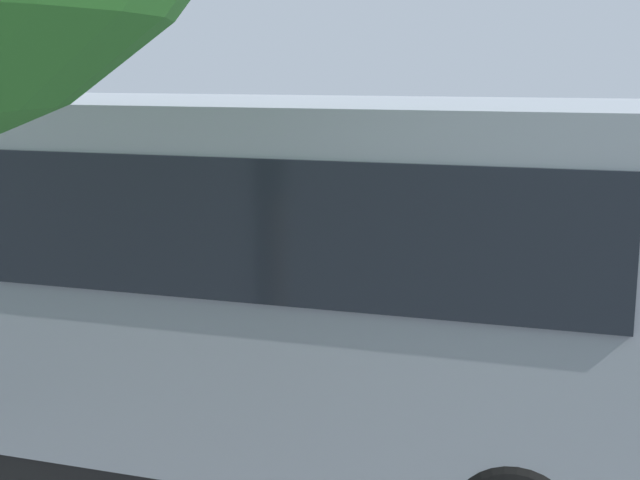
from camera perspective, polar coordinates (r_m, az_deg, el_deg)
name	(u,v)px	position (r m, az deg, el deg)	size (l,w,h in m)	color
ground_plane	(446,338)	(11.85, 8.09, -6.24)	(80.00, 80.00, 0.00)	#4C4C51
tour_bus	(157,282)	(7.96, -10.46, -2.69)	(9.39, 2.71, 3.25)	#8C939E
spectator_far_left	(370,283)	(10.11, 3.21, -2.78)	(0.58, 0.35, 1.82)	black
spectator_left	(289,271)	(10.83, -2.00, -2.01)	(0.58, 0.36, 1.77)	black
spectator_centre	(184,260)	(11.34, -8.72, -1.31)	(0.58, 0.37, 1.82)	#473823
parked_motorcycle_silver	(251,343)	(9.98, -4.46, -6.62)	(2.05, 0.63, 0.99)	black
parked_motorcycle_dark	(517,363)	(9.53, 12.55, -7.73)	(2.05, 0.60, 0.99)	black
stunt_motorcycle	(330,217)	(15.15, 0.68, 1.49)	(2.07, 0.58, 1.59)	black
traffic_cone	(432,273)	(14.09, 7.23, -2.13)	(0.34, 0.34, 0.63)	orange
bay_line_b	(569,342)	(12.01, 15.71, -6.31)	(0.10, 4.25, 0.01)	white
bay_line_c	(358,321)	(12.46, 2.46, -5.26)	(0.10, 4.99, 0.01)	white
bay_line_d	(176,304)	(13.50, -9.26, -4.09)	(0.10, 4.24, 0.01)	white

